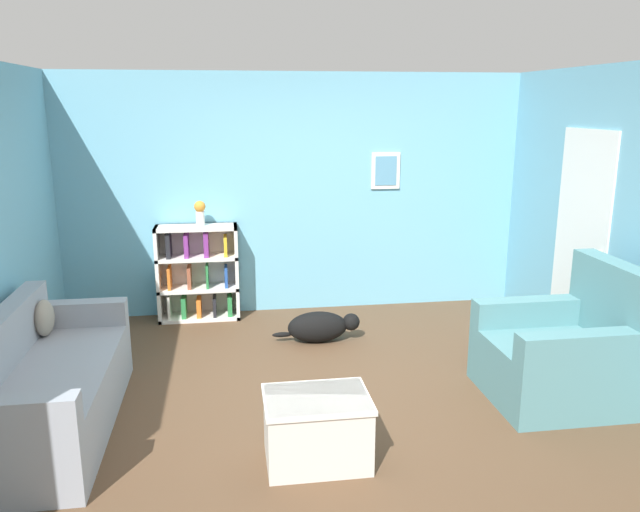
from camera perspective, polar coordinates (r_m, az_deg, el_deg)
ground_plane at (r=5.11m, az=0.68°, el=-12.59°), size 14.00×14.00×0.00m
wall_back at (r=6.88m, az=-2.28°, el=5.66°), size 5.60×0.13×2.60m
wall_right at (r=5.69m, az=26.97°, el=2.38°), size 0.16×5.00×2.60m
couch at (r=4.89m, az=-23.85°, el=-11.01°), size 0.80×1.94×0.84m
bookshelf at (r=6.81m, az=-11.09°, el=-1.58°), size 0.86×0.31×1.02m
recliner_chair at (r=5.30m, az=21.51°, el=-8.30°), size 1.05×0.98×1.08m
coffee_table at (r=4.16m, az=-0.29°, el=-15.38°), size 0.68×0.51×0.45m
dog at (r=6.11m, az=0.02°, el=-6.47°), size 0.86×0.27×0.30m
vase at (r=6.64m, az=-10.92°, el=3.99°), size 0.12×0.12×0.26m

